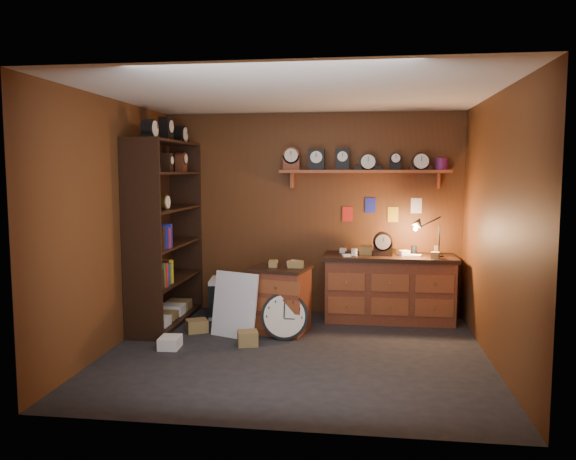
# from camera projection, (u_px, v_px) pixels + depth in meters

# --- Properties ---
(floor) EXTENTS (4.00, 4.00, 0.00)m
(floor) POSITION_uv_depth(u_px,v_px,m) (295.00, 353.00, 5.96)
(floor) COLOR black
(floor) RESTS_ON ground
(room_shell) EXTENTS (4.02, 3.62, 2.71)m
(room_shell) POSITION_uv_depth(u_px,v_px,m) (301.00, 191.00, 5.88)
(room_shell) COLOR #582F14
(room_shell) RESTS_ON ground
(shelving_unit) EXTENTS (0.47, 1.60, 2.58)m
(shelving_unit) POSITION_uv_depth(u_px,v_px,m) (163.00, 225.00, 7.03)
(shelving_unit) COLOR black
(shelving_unit) RESTS_ON ground
(workbench) EXTENTS (1.68, 0.66, 1.36)m
(workbench) POSITION_uv_depth(u_px,v_px,m) (389.00, 284.00, 7.23)
(workbench) COLOR brown
(workbench) RESTS_ON ground
(low_cabinet) EXTENTS (0.79, 0.71, 0.87)m
(low_cabinet) POSITION_uv_depth(u_px,v_px,m) (279.00, 297.00, 6.73)
(low_cabinet) COLOR brown
(low_cabinet) RESTS_ON ground
(big_round_clock) EXTENTS (0.54, 0.17, 0.54)m
(big_round_clock) POSITION_uv_depth(u_px,v_px,m) (285.00, 316.00, 6.44)
(big_round_clock) COLOR black
(big_round_clock) RESTS_ON ground
(white_panel) EXTENTS (0.60, 0.36, 0.77)m
(white_panel) POSITION_uv_depth(u_px,v_px,m) (235.00, 336.00, 6.56)
(white_panel) COLOR silver
(white_panel) RESTS_ON ground
(mini_fridge) EXTENTS (0.55, 0.57, 0.51)m
(mini_fridge) POSITION_uv_depth(u_px,v_px,m) (229.00, 297.00, 7.45)
(mini_fridge) COLOR silver
(mini_fridge) RESTS_ON ground
(floor_box_a) EXTENTS (0.31, 0.29, 0.15)m
(floor_box_a) POSITION_uv_depth(u_px,v_px,m) (197.00, 326.00, 6.74)
(floor_box_a) COLOR olive
(floor_box_a) RESTS_ON ground
(floor_box_b) EXTENTS (0.23, 0.27, 0.13)m
(floor_box_b) POSITION_uv_depth(u_px,v_px,m) (170.00, 342.00, 6.11)
(floor_box_b) COLOR white
(floor_box_b) RESTS_ON ground
(floor_box_c) EXTENTS (0.26, 0.24, 0.16)m
(floor_box_c) POSITION_uv_depth(u_px,v_px,m) (248.00, 338.00, 6.21)
(floor_box_c) COLOR olive
(floor_box_c) RESTS_ON ground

